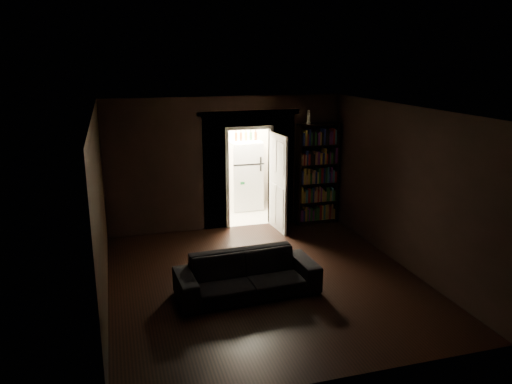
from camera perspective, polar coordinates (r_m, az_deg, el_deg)
The scene contains 9 objects.
ground at distance 8.39m, azimuth 1.00°, elevation -9.98°, with size 5.50×5.50×0.00m, color black.
room_walls at distance 8.82m, azimuth -1.06°, elevation 2.85°, with size 5.02×5.61×2.84m.
kitchen_alcove at distance 11.70m, azimuth -2.22°, elevation 3.56°, with size 2.20×1.80×2.60m.
sofa at distance 7.76m, azimuth -1.01°, elevation -8.74°, with size 2.18×0.94×0.84m, color black.
bookshelf at distance 10.95m, azimuth 6.93°, elevation 2.06°, with size 0.90×0.32×2.20m, color black.
refrigerator at distance 11.99m, azimuth -1.26°, elevation 1.97°, with size 0.74×0.68×1.65m, color white.
door at distance 10.41m, azimuth 2.55°, elevation 1.04°, with size 0.85×0.05×2.05m, color white.
figurine at distance 10.61m, azimuth 6.04°, elevation 8.50°, with size 0.10×0.10×0.29m, color silver.
bottles at distance 11.84m, azimuth -1.16°, elevation 6.57°, with size 0.70×0.09×0.29m, color black.
Camera 1 is at (-2.25, -7.25, 3.57)m, focal length 35.00 mm.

